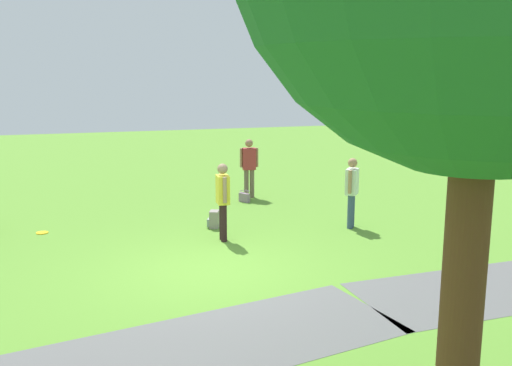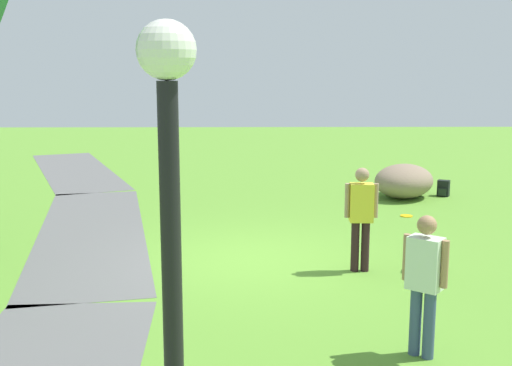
{
  "view_description": "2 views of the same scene",
  "coord_description": "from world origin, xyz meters",
  "px_view_note": "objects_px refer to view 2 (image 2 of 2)",
  "views": [
    {
      "loc": [
        2.05,
        9.81,
        3.63
      ],
      "look_at": [
        -0.96,
        -0.43,
        1.49
      ],
      "focal_mm": 40.84,
      "sensor_mm": 36.0,
      "label": 1
    },
    {
      "loc": [
        -10.37,
        -0.03,
        3.19
      ],
      "look_at": [
        0.54,
        -0.18,
        1.21
      ],
      "focal_mm": 45.03,
      "sensor_mm": 36.0,
      "label": 2
    }
  ],
  "objects_px": {
    "lawn_boulder": "(404,181)",
    "backpack_by_boulder": "(443,188)",
    "passerby_on_path": "(361,212)",
    "frisbee_on_grass": "(406,216)",
    "spare_backpack_on_lawn": "(425,259)",
    "man_near_boulder": "(424,276)",
    "lamp_post": "(172,290)"
  },
  "relations": [
    {
      "from": "lawn_boulder",
      "to": "backpack_by_boulder",
      "type": "xyz_separation_m",
      "value": [
        0.15,
        -1.04,
        -0.22
      ]
    },
    {
      "from": "passerby_on_path",
      "to": "backpack_by_boulder",
      "type": "xyz_separation_m",
      "value": [
        5.93,
        -3.12,
        -0.76
      ]
    },
    {
      "from": "backpack_by_boulder",
      "to": "frisbee_on_grass",
      "type": "bearing_deg",
      "value": 146.41
    },
    {
      "from": "lawn_boulder",
      "to": "spare_backpack_on_lawn",
      "type": "relative_size",
      "value": 5.55
    },
    {
      "from": "man_near_boulder",
      "to": "frisbee_on_grass",
      "type": "height_order",
      "value": "man_near_boulder"
    },
    {
      "from": "lamp_post",
      "to": "frisbee_on_grass",
      "type": "xyz_separation_m",
      "value": [
        10.47,
        -3.81,
        -2.1
      ]
    },
    {
      "from": "lawn_boulder",
      "to": "passerby_on_path",
      "type": "height_order",
      "value": "passerby_on_path"
    },
    {
      "from": "backpack_by_boulder",
      "to": "spare_backpack_on_lawn",
      "type": "distance_m",
      "value": 6.31
    },
    {
      "from": "passerby_on_path",
      "to": "lawn_boulder",
      "type": "bearing_deg",
      "value": -19.85
    },
    {
      "from": "backpack_by_boulder",
      "to": "spare_backpack_on_lawn",
      "type": "relative_size",
      "value": 1.0
    },
    {
      "from": "backpack_by_boulder",
      "to": "frisbee_on_grass",
      "type": "height_order",
      "value": "backpack_by_boulder"
    },
    {
      "from": "lawn_boulder",
      "to": "passerby_on_path",
      "type": "xyz_separation_m",
      "value": [
        -5.78,
        2.09,
        0.54
      ]
    },
    {
      "from": "lawn_boulder",
      "to": "passerby_on_path",
      "type": "relative_size",
      "value": 1.34
    },
    {
      "from": "lamp_post",
      "to": "man_near_boulder",
      "type": "bearing_deg",
      "value": -32.01
    },
    {
      "from": "spare_backpack_on_lawn",
      "to": "frisbee_on_grass",
      "type": "relative_size",
      "value": 1.52
    },
    {
      "from": "spare_backpack_on_lawn",
      "to": "backpack_by_boulder",
      "type": "bearing_deg",
      "value": -19.42
    },
    {
      "from": "backpack_by_boulder",
      "to": "passerby_on_path",
      "type": "bearing_deg",
      "value": 152.24
    },
    {
      "from": "lamp_post",
      "to": "lawn_boulder",
      "type": "bearing_deg",
      "value": -18.68
    },
    {
      "from": "man_near_boulder",
      "to": "lamp_post",
      "type": "bearing_deg",
      "value": 147.99
    },
    {
      "from": "passerby_on_path",
      "to": "man_near_boulder",
      "type": "bearing_deg",
      "value": -176.95
    },
    {
      "from": "passerby_on_path",
      "to": "spare_backpack_on_lawn",
      "type": "height_order",
      "value": "passerby_on_path"
    },
    {
      "from": "lawn_boulder",
      "to": "backpack_by_boulder",
      "type": "height_order",
      "value": "lawn_boulder"
    },
    {
      "from": "man_near_boulder",
      "to": "spare_backpack_on_lawn",
      "type": "height_order",
      "value": "man_near_boulder"
    },
    {
      "from": "lamp_post",
      "to": "lawn_boulder",
      "type": "relative_size",
      "value": 1.53
    },
    {
      "from": "lawn_boulder",
      "to": "lamp_post",
      "type": "bearing_deg",
      "value": 161.32
    },
    {
      "from": "lawn_boulder",
      "to": "passerby_on_path",
      "type": "bearing_deg",
      "value": 160.15
    },
    {
      "from": "passerby_on_path",
      "to": "spare_backpack_on_lawn",
      "type": "bearing_deg",
      "value": -91.2
    },
    {
      "from": "backpack_by_boulder",
      "to": "spare_backpack_on_lawn",
      "type": "height_order",
      "value": "same"
    },
    {
      "from": "lamp_post",
      "to": "backpack_by_boulder",
      "type": "bearing_deg",
      "value": -22.59
    },
    {
      "from": "lamp_post",
      "to": "spare_backpack_on_lawn",
      "type": "distance_m",
      "value": 7.66
    },
    {
      "from": "passerby_on_path",
      "to": "frisbee_on_grass",
      "type": "relative_size",
      "value": 6.27
    },
    {
      "from": "man_near_boulder",
      "to": "passerby_on_path",
      "type": "distance_m",
      "value": 3.05
    }
  ]
}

